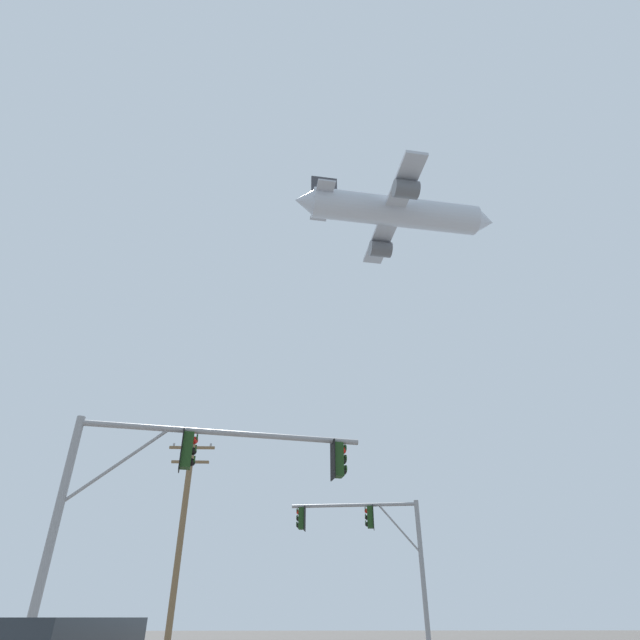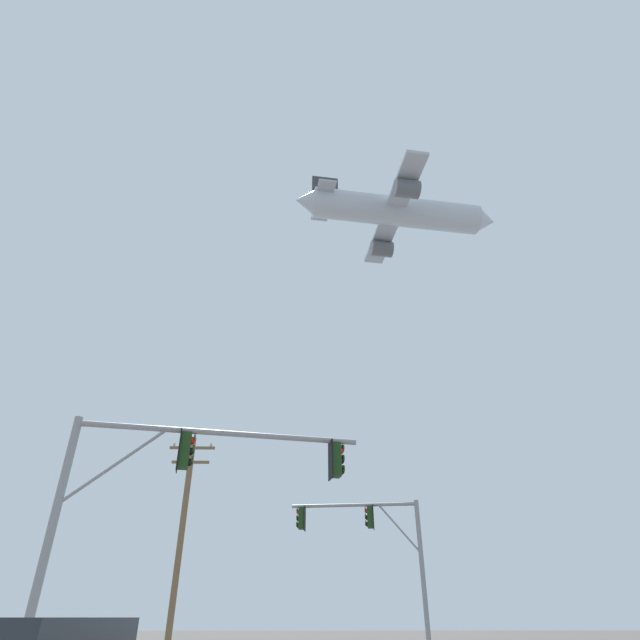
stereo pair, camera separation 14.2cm
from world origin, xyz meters
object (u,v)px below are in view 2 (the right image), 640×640
object	(u,v)px
signal_pole_near	(178,479)
utility_pole	(182,532)
signal_pole_far	(374,538)
airplane	(397,212)

from	to	relation	value
signal_pole_near	utility_pole	size ratio (longest dim) A/B	0.77
signal_pole_far	utility_pole	size ratio (longest dim) A/B	0.65
signal_pole_near	utility_pole	xyz separation A→B (m)	(-2.42, 12.03, 0.40)
signal_pole_near	signal_pole_far	xyz separation A→B (m)	(6.16, 10.75, 0.03)
signal_pole_near	airplane	distance (m)	46.50
signal_pole_far	utility_pole	bearing A→B (deg)	171.49
signal_pole_far	utility_pole	world-z (taller)	utility_pole
signal_pole_near	airplane	world-z (taller)	airplane
signal_pole_near	utility_pole	distance (m)	12.28
utility_pole	airplane	world-z (taller)	airplane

